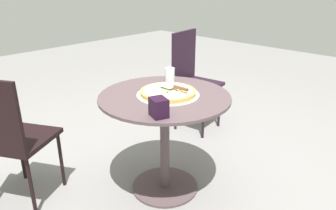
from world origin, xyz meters
name	(u,v)px	position (x,y,z in m)	size (l,w,h in m)	color
ground_plane	(165,187)	(0.00, 0.00, 0.00)	(10.00, 10.00, 0.00)	gray
patio_table	(165,123)	(0.00, 0.00, 0.51)	(0.84, 0.84, 0.70)	#503F42
pizza_on_tray	(168,93)	(-0.01, -0.02, 0.72)	(0.40, 0.40, 0.05)	silver
pizza_server	(175,87)	(-0.04, -0.05, 0.75)	(0.21, 0.08, 0.02)	silver
drinking_cup	(170,75)	(0.18, -0.24, 0.75)	(0.07, 0.07, 0.10)	white
napkin_dispenser	(159,107)	(-0.21, 0.26, 0.75)	(0.10, 0.08, 0.10)	black
patio_chair_near	(192,74)	(0.52, -0.91, 0.53)	(0.41, 0.41, 0.93)	black
patio_chair_far	(9,133)	(0.58, 0.77, 0.51)	(0.52, 0.52, 0.89)	black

